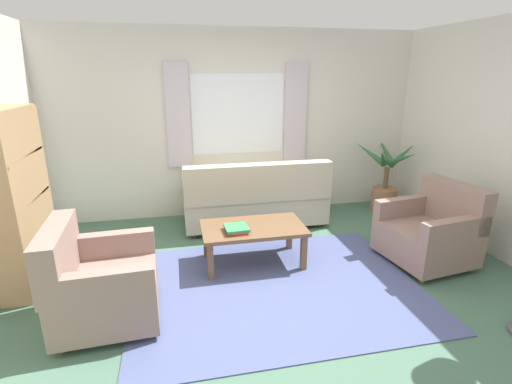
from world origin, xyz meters
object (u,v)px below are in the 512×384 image
Objects in this scene: armchair_right at (431,231)px; book_stack_on_table at (236,229)px; couch at (255,200)px; armchair_left at (98,283)px; bookshelf at (22,197)px; coffee_table at (253,231)px; potted_plant at (385,184)px.

armchair_right is 3.32× the size of book_stack_on_table.
couch is at bearing 69.12° from book_stack_on_table.
couch is 2.47m from armchair_left.
book_stack_on_table is (-0.45, -1.17, 0.10)m from couch.
armchair_right is 4.20m from bookshelf.
bookshelf is (-2.47, -0.95, 0.52)m from couch.
coffee_table is at bearing -66.58° from armchair_left.
armchair_right is 0.55× the size of bookshelf.
armchair_left is at bearing -153.61° from coffee_table.
couch is 2.19m from armchair_right.
potted_plant is at bearing 103.86° from bookshelf.
armchair_left is 1.26m from bookshelf.
coffee_table is (-0.25, -1.07, 0.01)m from couch.
potted_plant reaches higher than book_stack_on_table.
potted_plant is at bearing 159.32° from armchair_right.
couch is 2.70m from bookshelf.
bookshelf is at bearing 39.35° from armchair_left.
bookshelf is at bearing 21.13° from couch.
bookshelf is (-4.49, -1.11, 0.46)m from potted_plant.
bookshelf is (-2.02, 0.22, 0.42)m from book_stack_on_table.
couch is 1.70× the size of potted_plant.
bookshelf is at bearing -166.14° from potted_plant.
book_stack_on_table is 0.25× the size of potted_plant.
couch reaches higher than book_stack_on_table.
couch is at bearing 111.13° from bookshelf.
bookshelf is at bearing 173.84° from book_stack_on_table.
potted_plant is at bearing 28.24° from book_stack_on_table.
armchair_left is at bearing -91.72° from armchair_right.
armchair_left is at bearing 42.31° from bookshelf.
potted_plant is (2.02, 0.15, 0.06)m from couch.
armchair_right is 1.95m from coffee_table.
coffee_table is (1.45, 0.72, 0.03)m from armchair_left.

